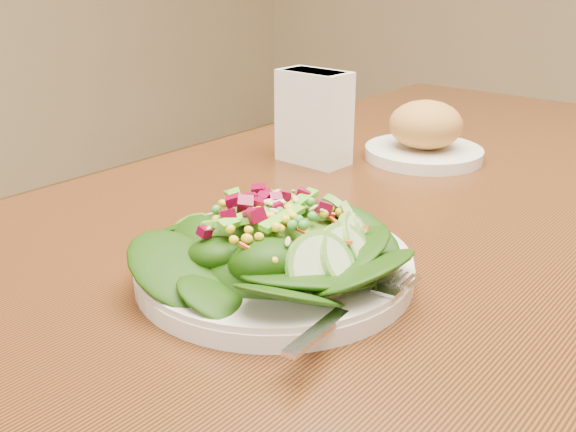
% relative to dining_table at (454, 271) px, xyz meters
% --- Properties ---
extents(dining_table, '(0.90, 1.40, 0.75)m').
position_rel_dining_table_xyz_m(dining_table, '(0.00, 0.00, 0.00)').
color(dining_table, brown).
rests_on(dining_table, ground_plane).
extents(salad_plate, '(0.27, 0.27, 0.08)m').
position_rel_dining_table_xyz_m(salad_plate, '(-0.03, -0.31, 0.13)').
color(salad_plate, silver).
rests_on(salad_plate, dining_table).
extents(bread_plate, '(0.18, 0.18, 0.09)m').
position_rel_dining_table_xyz_m(bread_plate, '(-0.13, 0.13, 0.14)').
color(bread_plate, silver).
rests_on(bread_plate, dining_table).
extents(napkin_holder, '(0.11, 0.06, 0.14)m').
position_rel_dining_table_xyz_m(napkin_holder, '(-0.25, 0.01, 0.17)').
color(napkin_holder, white).
rests_on(napkin_holder, dining_table).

